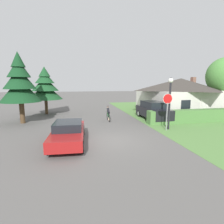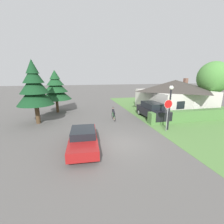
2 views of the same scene
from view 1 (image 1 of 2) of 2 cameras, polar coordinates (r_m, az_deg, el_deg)
name	(u,v)px [view 1 (image 1 of 2)]	position (r m, az deg, el deg)	size (l,w,h in m)	color
ground_plane	(109,141)	(11.37, -0.91, -9.34)	(140.00, 140.00, 0.00)	#5B5956
grass_verge_right	(220,120)	(20.55, 31.72, -2.27)	(16.00, 36.00, 0.01)	#568442
cottage_house	(180,95)	(23.78, 21.35, 5.24)	(9.84, 9.38, 4.46)	beige
hedge_row	(204,115)	(18.90, 27.83, -1.01)	(11.35, 0.90, 1.20)	#4C7A3D
sedan_left_lane	(68,132)	(11.01, -14.07, -6.51)	(2.09, 4.87, 1.36)	maroon
cyclist	(108,114)	(17.10, -1.23, -0.56)	(0.44, 1.77, 1.47)	black
parked_suv_right	(153,110)	(18.26, 13.25, 0.51)	(1.98, 4.99, 1.84)	black
stop_sign	(167,104)	(13.97, 17.64, 2.36)	(0.76, 0.07, 2.87)	gray
street_lamp	(170,95)	(14.32, 18.41, 5.21)	(0.37, 0.37, 4.12)	black
conifer_tall_near	(20,83)	(17.85, -27.92, 8.41)	(3.52, 3.52, 6.42)	#4C3823
conifer_tall_far	(45,87)	(22.07, -20.99, 7.68)	(3.89, 3.89, 5.56)	#4C3823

